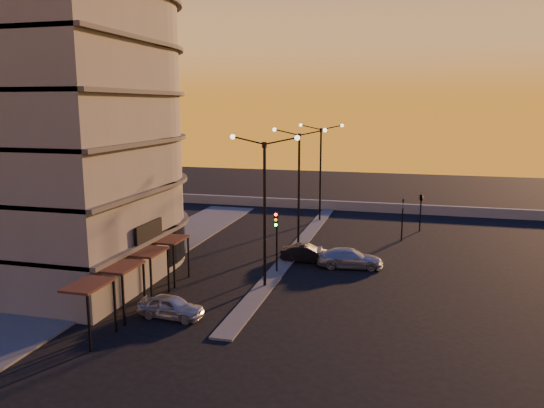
{
  "coord_description": "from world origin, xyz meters",
  "views": [
    {
      "loc": [
        8.6,
        -30.54,
        11.23
      ],
      "look_at": [
        -1.12,
        5.95,
        4.18
      ],
      "focal_mm": 35.0,
      "sensor_mm": 36.0,
      "label": 1
    }
  ],
  "objects_px": {
    "traffic_light_main": "(276,232)",
    "car_hatchback": "(171,306)",
    "car_wagon": "(350,258)",
    "car_sedan": "(307,253)",
    "streetlamp_mid": "(299,178)"
  },
  "relations": [
    {
      "from": "traffic_light_main",
      "to": "car_hatchback",
      "type": "xyz_separation_m",
      "value": [
        -3.56,
        -8.83,
        -2.27
      ]
    },
    {
      "from": "streetlamp_mid",
      "to": "traffic_light_main",
      "type": "bearing_deg",
      "value": -90.0
    },
    {
      "from": "traffic_light_main",
      "to": "car_sedan",
      "type": "bearing_deg",
      "value": 64.99
    },
    {
      "from": "traffic_light_main",
      "to": "car_hatchback",
      "type": "height_order",
      "value": "traffic_light_main"
    },
    {
      "from": "streetlamp_mid",
      "to": "car_hatchback",
      "type": "relative_size",
      "value": 2.63
    },
    {
      "from": "traffic_light_main",
      "to": "car_wagon",
      "type": "bearing_deg",
      "value": 29.58
    },
    {
      "from": "traffic_light_main",
      "to": "car_wagon",
      "type": "relative_size",
      "value": 0.93
    },
    {
      "from": "car_sedan",
      "to": "car_wagon",
      "type": "xyz_separation_m",
      "value": [
        3.16,
        -0.57,
        0.04
      ]
    },
    {
      "from": "car_wagon",
      "to": "car_sedan",
      "type": "bearing_deg",
      "value": 72.13
    },
    {
      "from": "car_hatchback",
      "to": "car_sedan",
      "type": "bearing_deg",
      "value": -19.24
    },
    {
      "from": "streetlamp_mid",
      "to": "car_wagon",
      "type": "xyz_separation_m",
      "value": [
        4.66,
        -4.48,
        -4.93
      ]
    },
    {
      "from": "traffic_light_main",
      "to": "car_wagon",
      "type": "xyz_separation_m",
      "value": [
        4.66,
        2.64,
        -2.22
      ]
    },
    {
      "from": "streetlamp_mid",
      "to": "car_sedan",
      "type": "bearing_deg",
      "value": -69.03
    },
    {
      "from": "traffic_light_main",
      "to": "car_hatchback",
      "type": "bearing_deg",
      "value": -111.95
    },
    {
      "from": "car_sedan",
      "to": "car_hatchback",
      "type": "bearing_deg",
      "value": 155.52
    }
  ]
}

